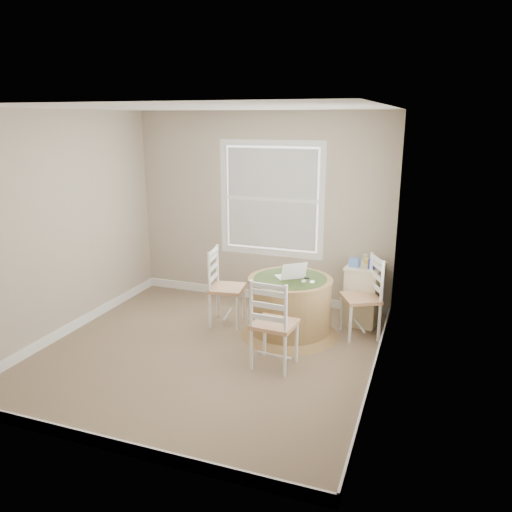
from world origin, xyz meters
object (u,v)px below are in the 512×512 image
(round_table, at_px, (290,304))
(corner_chest, at_px, (364,293))
(chair_near, at_px, (275,324))
(chair_right, at_px, (361,298))
(chair_left, at_px, (227,288))
(laptop, at_px, (291,275))

(round_table, distance_m, corner_chest, 1.03)
(chair_near, xyz_separation_m, corner_chest, (0.69, 1.52, -0.10))
(chair_right, bearing_deg, corner_chest, 155.92)
(chair_left, height_order, chair_right, same)
(chair_left, xyz_separation_m, chair_right, (1.61, 0.21, 0.00))
(chair_left, distance_m, chair_right, 1.62)
(corner_chest, bearing_deg, laptop, -132.35)
(chair_right, distance_m, laptop, 0.86)
(round_table, height_order, chair_right, chair_right)
(chair_near, bearing_deg, chair_left, -39.74)
(round_table, bearing_deg, chair_left, 168.84)
(round_table, distance_m, chair_left, 0.82)
(laptop, bearing_deg, corner_chest, -177.38)
(round_table, height_order, corner_chest, corner_chest)
(corner_chest, bearing_deg, round_table, -131.53)
(chair_near, relative_size, chair_right, 1.00)
(chair_right, xyz_separation_m, corner_chest, (-0.02, 0.45, -0.10))
(chair_near, distance_m, corner_chest, 1.67)
(chair_near, distance_m, laptop, 0.88)
(corner_chest, bearing_deg, chair_left, -151.26)
(round_table, height_order, chair_near, chair_near)
(chair_left, bearing_deg, round_table, -101.22)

